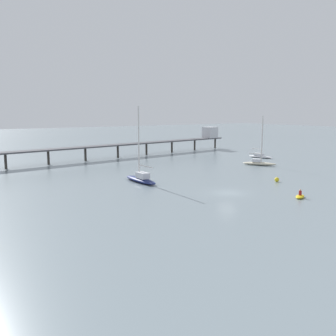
% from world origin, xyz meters
% --- Properties ---
extents(ground_plane, '(400.00, 400.00, 0.00)m').
position_xyz_m(ground_plane, '(0.00, 0.00, 0.00)').
color(ground_plane, gray).
extents(pier, '(78.02, 14.16, 6.26)m').
position_xyz_m(pier, '(10.32, 43.46, 3.41)').
color(pier, '#4C4C51').
rests_on(pier, ground_plane).
extents(sailboat_cream, '(5.30, 6.33, 9.95)m').
position_xyz_m(sailboat_cream, '(22.91, 15.99, 0.64)').
color(sailboat_cream, beige).
rests_on(sailboat_cream, ground_plane).
extents(sailboat_navy, '(2.03, 8.31, 11.66)m').
position_xyz_m(sailboat_navy, '(-6.12, 13.01, 0.74)').
color(sailboat_navy, navy).
rests_on(sailboat_navy, ground_plane).
extents(sailboat_white, '(3.17, 6.32, 9.01)m').
position_xyz_m(sailboat_white, '(32.07, 24.30, 0.57)').
color(sailboat_white, white).
rests_on(sailboat_white, ground_plane).
extents(dinghy_yellow, '(2.43, 1.89, 1.14)m').
position_xyz_m(dinghy_yellow, '(5.73, -7.30, 0.23)').
color(dinghy_yellow, yellow).
rests_on(dinghy_yellow, ground_plane).
extents(mooring_buoy_outer, '(0.71, 0.71, 0.71)m').
position_xyz_m(mooring_buoy_outer, '(11.77, 1.72, 0.36)').
color(mooring_buoy_outer, yellow).
rests_on(mooring_buoy_outer, ground_plane).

